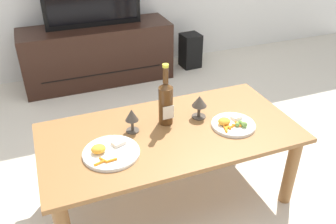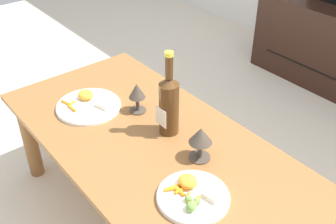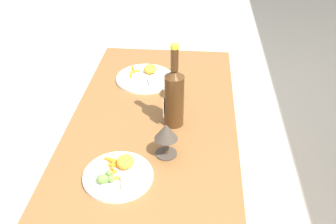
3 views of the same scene
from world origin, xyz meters
name	(u,v)px [view 3 (image 3 of 3)]	position (x,y,z in m)	size (l,w,h in m)	color
ground_plane	(155,200)	(0.00, 0.00, 0.00)	(6.40, 6.40, 0.00)	beige
dining_table	(153,136)	(0.00, 0.00, 0.40)	(1.38, 0.69, 0.47)	brown
wine_bottle	(174,95)	(0.01, 0.09, 0.61)	(0.08, 0.08, 0.35)	#4C2D14
goblet_left	(174,80)	(-0.19, 0.07, 0.57)	(0.07, 0.07, 0.13)	#473D33
goblet_right	(166,134)	(0.21, 0.07, 0.57)	(0.09, 0.09, 0.14)	#473D33
dinner_plate_left	(146,77)	(-0.35, -0.08, 0.49)	(0.28, 0.28, 0.05)	white
dinner_plate_right	(118,174)	(0.34, -0.08, 0.49)	(0.24, 0.24, 0.05)	white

